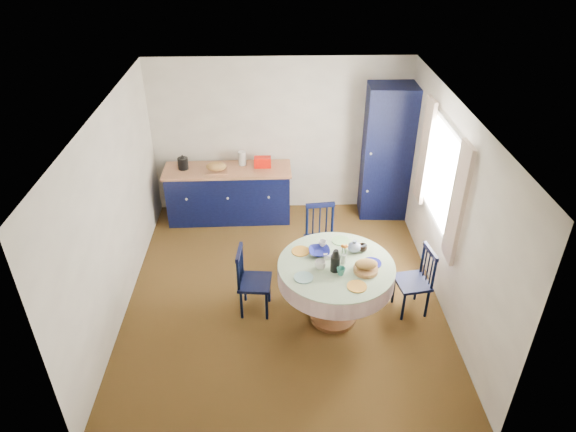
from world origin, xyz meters
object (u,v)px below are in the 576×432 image
kitchen_counter (229,193)px  dining_table (336,273)px  chair_far (321,239)px  cobalt_bowl (319,252)px  chair_right (416,280)px  mug_c (363,248)px  chair_left (252,281)px  pantry_cabinet (387,153)px  mug_a (320,265)px  mug_d (322,244)px  mug_b (341,271)px

kitchen_counter → dining_table: (1.43, -2.40, 0.25)m
chair_far → cobalt_bowl: (-0.10, -0.80, 0.36)m
chair_right → mug_c: (-0.66, 0.12, 0.41)m
kitchen_counter → chair_right: bearing=-44.0°
mug_c → cobalt_bowl: (-0.52, -0.04, -0.01)m
kitchen_counter → chair_left: kitchen_counter is taller
pantry_cabinet → dining_table: size_ratio=1.57×
chair_left → cobalt_bowl: (0.82, 0.03, 0.40)m
dining_table → mug_a: (-0.20, -0.06, 0.18)m
chair_left → dining_table: bearing=-95.6°
chair_far → mug_d: chair_far is taller
kitchen_counter → mug_c: 2.81m
pantry_cabinet → chair_left: pantry_cabinet is taller
cobalt_bowl → mug_a: bearing=-93.0°
chair_right → pantry_cabinet: bearing=169.7°
mug_d → mug_a: bearing=-98.7°
dining_table → cobalt_bowl: size_ratio=5.40×
mug_d → pantry_cabinet: bearing=61.1°
mug_a → mug_d: mug_a is taller
pantry_cabinet → mug_b: size_ratio=21.37×
mug_c → chair_far: bearing=119.0°
mug_d → kitchen_counter: bearing=122.2°
chair_right → mug_b: size_ratio=8.99×
mug_c → mug_b: bearing=-125.2°
dining_table → chair_left: dining_table is taller
dining_table → mug_a: 0.28m
mug_a → mug_b: mug_a is taller
chair_left → mug_d: bearing=-74.6°
chair_right → mug_c: bearing=-109.3°
dining_table → mug_b: 0.25m
chair_far → cobalt_bowl: 0.88m
chair_far → mug_b: size_ratio=9.69×
chair_far → chair_right: bearing=-45.3°
chair_left → chair_right: size_ratio=1.01×
dining_table → mug_b: dining_table is taller
kitchen_counter → dining_table: bearing=-60.2°
chair_right → mug_a: mug_a is taller
mug_b → mug_c: (0.31, 0.44, -0.00)m
mug_c → mug_d: mug_d is taller
mug_a → mug_d: size_ratio=1.28×
chair_left → cobalt_bowl: bearing=-82.8°
kitchen_counter → chair_right: 3.32m
chair_right → cobalt_bowl: bearing=-102.9°
mug_a → mug_c: (0.54, 0.32, -0.01)m
dining_table → mug_c: 0.46m
dining_table → mug_c: dining_table is taller
dining_table → pantry_cabinet: bearing=67.2°
chair_left → mug_c: (1.34, 0.07, 0.41)m
chair_far → kitchen_counter: bearing=127.9°
dining_table → mug_b: bearing=-83.3°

